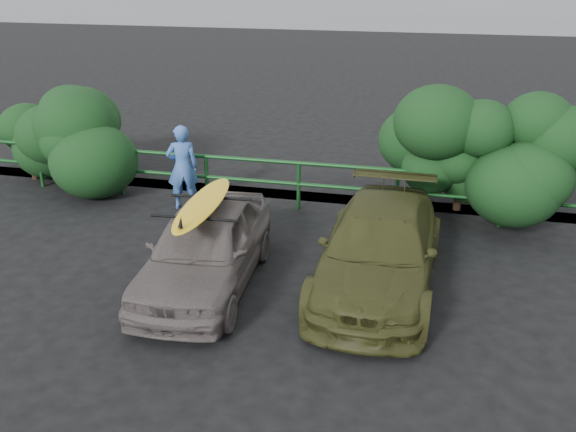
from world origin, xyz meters
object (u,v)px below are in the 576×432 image
sedan (205,248)px  man (182,167)px  surfboard (203,204)px  guardrail (252,182)px  olive_vehicle (379,249)px

sedan → man: 3.56m
sedan → surfboard: surfboard is taller
surfboard → sedan: bearing=-107.7°
guardrail → sedan: size_ratio=3.63×
sedan → man: man is taller
sedan → olive_vehicle: size_ratio=0.88×
sedan → man: (-1.66, 3.14, 0.22)m
sedan → surfboard: (0.00, 0.00, 0.74)m
olive_vehicle → surfboard: size_ratio=1.78×
olive_vehicle → surfboard: 2.83m
guardrail → olive_vehicle: size_ratio=3.19×
guardrail → sedan: sedan is taller
olive_vehicle → sedan: bearing=-165.2°
man → surfboard: size_ratio=0.72×
olive_vehicle → man: (-4.31, 2.49, 0.24)m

